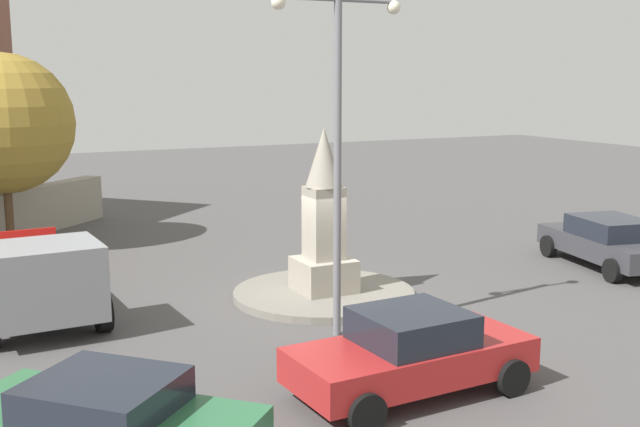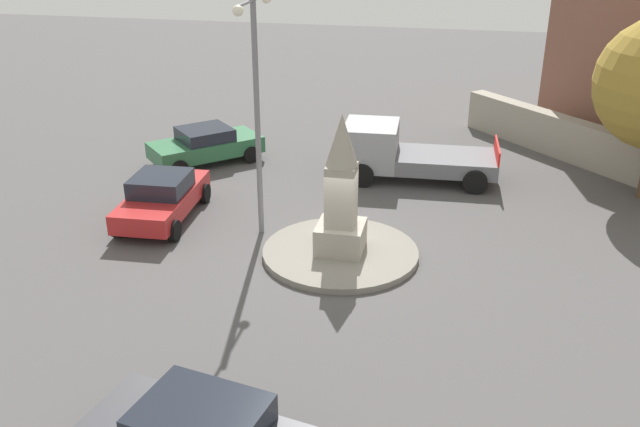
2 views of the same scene
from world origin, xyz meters
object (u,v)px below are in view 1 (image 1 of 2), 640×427
at_px(streetlamp, 338,126).
at_px(car_green_waiting, 104,425).
at_px(monument, 324,223).
at_px(tree_near_wall, 3,124).
at_px(car_dark_grey_parked_right, 608,241).
at_px(truck_grey_near_island, 36,280).
at_px(car_red_passing, 411,352).

distance_m(streetlamp, car_green_waiting, 7.62).
height_order(monument, tree_near_wall, tree_near_wall).
bearing_deg(monument, tree_near_wall, 124.47).
bearing_deg(streetlamp, monument, 68.96).
bearing_deg(tree_near_wall, car_green_waiting, -90.79).
distance_m(monument, tree_near_wall, 11.31).
bearing_deg(car_green_waiting, car_dark_grey_parked_right, 20.66).
bearing_deg(monument, car_green_waiting, -135.32).
relative_size(monument, tree_near_wall, 0.66).
bearing_deg(truck_grey_near_island, tree_near_wall, 88.69).
xyz_separation_m(monument, truck_grey_near_island, (-6.48, 1.05, -0.90)).
bearing_deg(monument, car_red_passing, -102.60).
bearing_deg(car_red_passing, tree_near_wall, 108.23).
relative_size(car_green_waiting, tree_near_wall, 0.70).
distance_m(streetlamp, truck_grey_near_island, 7.41).
height_order(monument, streetlamp, streetlamp).
bearing_deg(car_red_passing, car_dark_grey_parked_right, 27.59).
distance_m(monument, truck_grey_near_island, 6.63).
xyz_separation_m(monument, car_red_passing, (-1.32, -5.92, -1.11)).
distance_m(streetlamp, tree_near_wall, 12.93).
bearing_deg(tree_near_wall, monument, -55.53).
bearing_deg(monument, streetlamp, -111.04).
bearing_deg(car_green_waiting, monument, 44.68).
relative_size(monument, truck_grey_near_island, 0.72).
height_order(truck_grey_near_island, tree_near_wall, tree_near_wall).
relative_size(streetlamp, car_red_passing, 1.68).
bearing_deg(car_green_waiting, streetlamp, 34.76).
distance_m(car_green_waiting, truck_grey_near_island, 7.49).
bearing_deg(streetlamp, tree_near_wall, 114.16).
bearing_deg(tree_near_wall, car_dark_grey_parked_right, -33.75).
distance_m(car_dark_grey_parked_right, truck_grey_near_island, 15.15).
bearing_deg(truck_grey_near_island, car_green_waiting, -90.23).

